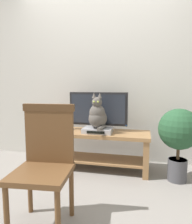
# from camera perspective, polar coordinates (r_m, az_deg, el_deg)

# --- Properties ---
(ground_plane) EXTENTS (12.00, 12.00, 0.00)m
(ground_plane) POSITION_cam_1_polar(r_m,az_deg,el_deg) (2.51, -2.70, -19.02)
(ground_plane) COLOR gray
(back_wall) EXTENTS (7.00, 0.12, 2.80)m
(back_wall) POSITION_cam_1_polar(r_m,az_deg,el_deg) (3.20, 1.91, 12.38)
(back_wall) COLOR beige
(back_wall) RESTS_ON ground
(tv_stand) EXTENTS (1.37, 0.48, 0.50)m
(tv_stand) POSITION_cam_1_polar(r_m,az_deg,el_deg) (2.84, 0.23, -8.29)
(tv_stand) COLOR olive
(tv_stand) RESTS_ON ground
(tv) EXTENTS (0.79, 0.20, 0.51)m
(tv) POSITION_cam_1_polar(r_m,az_deg,el_deg) (2.84, 0.60, 0.34)
(tv) COLOR black
(tv) RESTS_ON tv_stand
(media_box) EXTENTS (0.37, 0.26, 0.06)m
(media_box) POSITION_cam_1_polar(r_m,az_deg,el_deg) (2.73, 0.48, -4.95)
(media_box) COLOR #ADADB2
(media_box) RESTS_ON tv_stand
(cat) EXTENTS (0.23, 0.35, 0.45)m
(cat) POSITION_cam_1_polar(r_m,az_deg,el_deg) (2.68, 0.44, -0.91)
(cat) COLOR #514C47
(cat) RESTS_ON media_box
(wooden_chair) EXTENTS (0.47, 0.47, 0.96)m
(wooden_chair) POSITION_cam_1_polar(r_m,az_deg,el_deg) (1.77, -13.54, -11.65)
(wooden_chair) COLOR brown
(wooden_chair) RESTS_ON ground
(book_stack) EXTENTS (0.25, 0.21, 0.09)m
(book_stack) POSITION_cam_1_polar(r_m,az_deg,el_deg) (2.96, -9.07, -3.84)
(book_stack) COLOR #33477A
(book_stack) RESTS_ON tv_stand
(potted_plant) EXTENTS (0.47, 0.47, 0.85)m
(potted_plant) POSITION_cam_1_polar(r_m,az_deg,el_deg) (2.60, 21.43, -5.45)
(potted_plant) COLOR #47474C
(potted_plant) RESTS_ON ground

